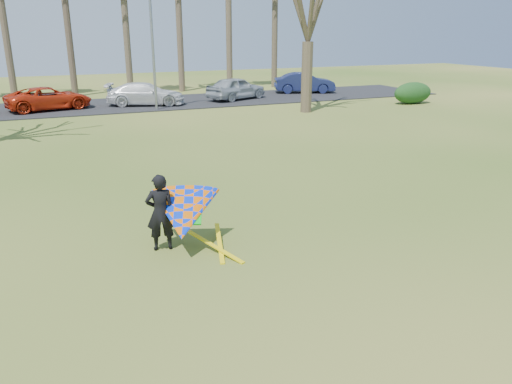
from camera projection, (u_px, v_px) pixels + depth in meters
name	position (u px, v px, depth m)	size (l,w,h in m)	color
ground	(295.00, 272.00, 10.00)	(100.00, 100.00, 0.00)	#265713
parking_strip	(115.00, 105.00, 31.86)	(46.00, 7.00, 0.06)	black
streetlight	(155.00, 33.00, 28.66)	(2.28, 0.18, 8.00)	gray
hedge_near	(413.00, 93.00, 32.52)	(2.79, 1.26, 1.39)	#163C15
hedge_far	(410.00, 94.00, 32.67)	(2.26, 1.06, 1.25)	black
car_2	(49.00, 98.00, 29.69)	(2.24, 4.86, 1.35)	red
car_3	(146.00, 94.00, 31.53)	(1.96, 4.82, 1.40)	white
car_4	(236.00, 88.00, 34.09)	(1.80, 4.47, 1.52)	#A4ACB2
car_5	(304.00, 83.00, 37.72)	(1.58, 4.52, 1.49)	#1A2250
kite_flyer	(181.00, 214.00, 10.78)	(2.13, 2.39, 2.02)	black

